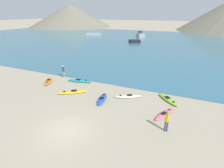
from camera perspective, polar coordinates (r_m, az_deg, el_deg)
The scene contains 15 objects.
ground_plane at distance 14.14m, azimuth -14.79°, elevation -14.60°, with size 400.00×400.00×0.00m, color tan.
bay_water at distance 54.43m, azimuth 16.19°, elevation 12.72°, with size 160.00×70.00×0.06m, color teal.
far_hill_left at distance 118.05m, azimuth -13.40°, elevation 20.90°, with size 49.65×49.65×12.98m, color gray.
kayak_on_sand_0 at distance 23.77m, azimuth -20.04°, elevation 0.85°, with size 1.90×2.66×0.37m.
kayak_on_sand_1 at distance 19.87m, azimuth -12.73°, elevation -2.56°, with size 3.04×2.54×0.33m.
kayak_on_sand_2 at distance 16.09m, azimuth 16.75°, elevation -9.36°, with size 1.63×2.81×0.30m.
kayak_on_sand_3 at distance 22.85m, azimuth -10.54°, elevation 1.00°, with size 3.28×1.15×0.35m.
kayak_on_sand_4 at distance 18.49m, azimuth 5.31°, elevation -4.04°, with size 2.86×1.93×0.32m.
kayak_on_sand_5 at distance 18.67m, azimuth 17.87°, elevation -4.80°, with size 2.58×2.66×0.34m.
kayak_on_sand_6 at distance 17.89m, azimuth -3.28°, elevation -4.89°, with size 1.30×2.78×0.35m.
person_near_foreground at distance 13.73m, azimuth 17.52°, elevation -11.14°, with size 0.35×0.29×1.72m.
person_near_waterline at distance 24.68m, azimuth -15.59°, elevation 4.24°, with size 0.35×0.28×1.74m.
moored_boat_1 at distance 66.42m, azimuth 9.28°, elevation 15.56°, with size 3.81×4.36×2.10m.
moored_boat_3 at distance 53.57m, azimuth 7.36°, elevation 13.74°, with size 3.51×3.32×0.83m.
moored_boat_4 at distance 70.23m, azimuth -6.01°, elevation 15.82°, with size 6.02×3.63×0.84m.
Camera 1 is at (7.64, -8.50, 8.33)m, focal length 28.00 mm.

